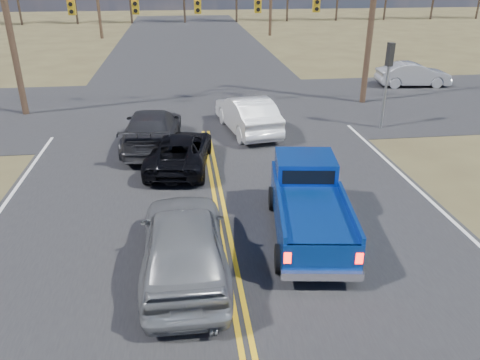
{
  "coord_description": "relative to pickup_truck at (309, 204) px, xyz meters",
  "views": [
    {
      "loc": [
        -1.03,
        -6.49,
        6.93
      ],
      "look_at": [
        0.48,
        5.27,
        1.5
      ],
      "focal_mm": 35.0,
      "sensor_mm": 36.0,
      "label": 1
    }
  ],
  "objects": [
    {
      "name": "road_main",
      "position": [
        -2.32,
        5.35,
        -0.93
      ],
      "size": [
        14.0,
        120.0,
        0.02
      ],
      "primitive_type": "cube",
      "color": "#28282B",
      "rests_on": "ground"
    },
    {
      "name": "road_cross",
      "position": [
        -2.32,
        13.35,
        -0.93
      ],
      "size": [
        120.0,
        12.0,
        0.02
      ],
      "primitive_type": "cube",
      "color": "#28282B",
      "rests_on": "ground"
    },
    {
      "name": "signal_gantry",
      "position": [
        -1.82,
        13.13,
        4.14
      ],
      "size": [
        19.6,
        4.83,
        10.0
      ],
      "color": "#473323",
      "rests_on": "ground"
    },
    {
      "name": "utility_poles",
      "position": [
        -2.32,
        12.35,
        4.3
      ],
      "size": [
        19.6,
        58.32,
        10.0
      ],
      "color": "#473323",
      "rests_on": "ground"
    },
    {
      "name": "pickup_truck",
      "position": [
        0.0,
        0.0,
        0.0
      ],
      "size": [
        2.57,
        5.29,
        1.91
      ],
      "rotation": [
        0.0,
        0.0,
        -0.14
      ],
      "color": "black",
      "rests_on": "ground"
    },
    {
      "name": "silver_suv",
      "position": [
        -3.47,
        -1.43,
        -0.05
      ],
      "size": [
        2.08,
        5.15,
        1.75
      ],
      "primitive_type": "imported",
      "rotation": [
        0.0,
        0.0,
        3.14
      ],
      "color": "gray",
      "rests_on": "ground"
    },
    {
      "name": "black_suv",
      "position": [
        -3.51,
        5.39,
        -0.28
      ],
      "size": [
        2.78,
        4.88,
        1.28
      ],
      "primitive_type": "imported",
      "rotation": [
        0.0,
        0.0,
        2.99
      ],
      "color": "black",
      "rests_on": "ground"
    },
    {
      "name": "white_car_queue",
      "position": [
        -0.41,
        9.19,
        -0.1
      ],
      "size": [
        2.57,
        5.21,
        1.64
      ],
      "primitive_type": "imported",
      "rotation": [
        0.0,
        0.0,
        3.31
      ],
      "color": "white",
      "rests_on": "ground"
    },
    {
      "name": "dgrey_car_queue",
      "position": [
        -4.62,
        7.7,
        -0.14
      ],
      "size": [
        2.53,
        5.56,
        1.58
      ],
      "primitive_type": "imported",
      "rotation": [
        0.0,
        0.0,
        3.08
      ],
      "color": "#2C2C31",
      "rests_on": "ground"
    },
    {
      "name": "cross_car_east_near",
      "position": [
        11.19,
        16.69,
        -0.19
      ],
      "size": [
        1.95,
        4.59,
        1.47
      ],
      "primitive_type": "imported",
      "rotation": [
        0.0,
        0.0,
        1.48
      ],
      "color": "#9FA1A6",
      "rests_on": "ground"
    }
  ]
}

